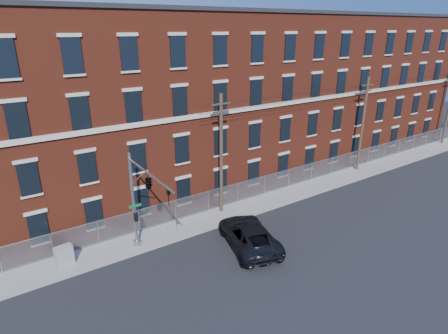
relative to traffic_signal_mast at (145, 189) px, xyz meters
name	(u,v)px	position (x,y,z in m)	size (l,w,h in m)	color
ground	(241,250)	(6.00, -2.18, -5.39)	(140.00, 140.00, 0.00)	black
sidewalk	(309,188)	(18.00, 2.82, -5.33)	(65.00, 3.00, 0.12)	gray
mill_building	(255,93)	(18.00, 11.75, 2.76)	(55.30, 14.32, 16.30)	maroon
chain_link_fence	(301,174)	(18.00, 4.12, -4.33)	(59.06, 0.06, 1.85)	#A5A8AD
traffic_signal_mast	(145,189)	(0.00, 0.00, 0.00)	(0.90, 6.75, 7.00)	#9EA0A5
utility_pole_near	(221,153)	(8.00, 3.42, -0.05)	(1.80, 0.28, 10.00)	#402F20
utility_pole_mid	(363,123)	(26.00, 3.42, -0.05)	(1.80, 0.28, 10.00)	#402F20
overhead_wires	(368,87)	(26.00, 3.42, 3.73)	(40.00, 0.62, 0.62)	black
pickup_truck	(249,235)	(6.73, -2.04, -4.49)	(3.00, 6.50, 1.81)	black
utility_cabinet	(64,256)	(-4.82, 2.77, -4.58)	(1.10, 0.55, 1.38)	gray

